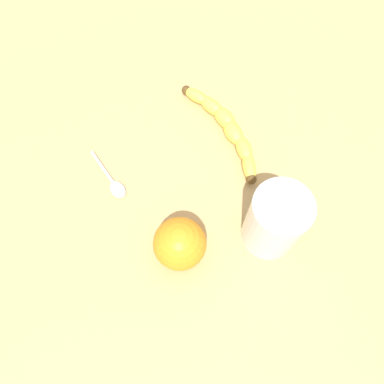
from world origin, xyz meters
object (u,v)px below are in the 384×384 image
(banana, at_px, (226,127))
(smoothie_glass, at_px, (274,222))
(orange_fruit, at_px, (179,243))
(teaspoon, at_px, (115,186))

(banana, xyz_separation_m, smoothie_glass, (-0.10, 0.19, 0.05))
(smoothie_glass, relative_size, orange_fruit, 1.52)
(banana, distance_m, teaspoon, 0.23)
(smoothie_glass, height_order, orange_fruit, smoothie_glass)
(smoothie_glass, distance_m, orange_fruit, 0.15)
(banana, relative_size, teaspoon, 2.06)
(banana, relative_size, orange_fruit, 2.27)
(smoothie_glass, xyz_separation_m, orange_fruit, (0.14, 0.06, -0.02))
(orange_fruit, distance_m, teaspoon, 0.17)
(banana, xyz_separation_m, orange_fruit, (0.04, 0.24, 0.03))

